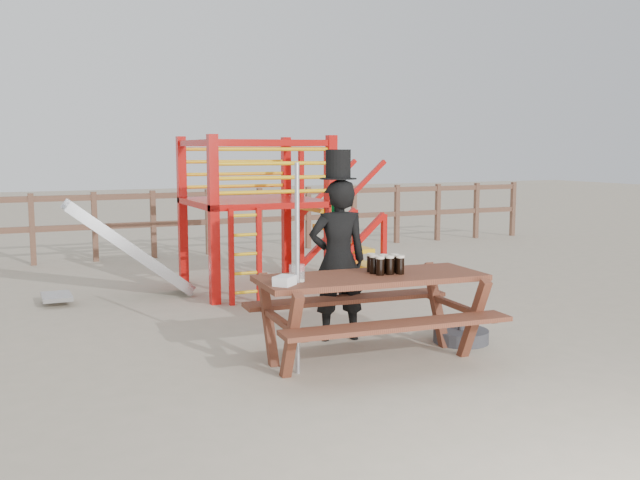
# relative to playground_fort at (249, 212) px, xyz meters

# --- Properties ---
(ground) EXTENTS (60.00, 60.00, 0.00)m
(ground) POSITION_rel_playground_fort_xyz_m (-0.12, -3.58, -1.07)
(ground) COLOR tan
(ground) RESTS_ON ground
(back_fence) EXTENTS (15.09, 0.09, 1.20)m
(back_fence) POSITION_rel_playground_fort_xyz_m (-0.12, 3.42, -0.34)
(back_fence) COLOR brown
(back_fence) RESTS_ON ground
(playground_fort) EXTENTS (4.71, 1.84, 2.10)m
(playground_fort) POSITION_rel_playground_fort_xyz_m (0.00, 0.00, 0.00)
(playground_fort) COLOR red
(playground_fort) RESTS_ON ground
(picnic_table) EXTENTS (2.13, 1.54, 0.79)m
(picnic_table) POSITION_rel_playground_fort_xyz_m (-0.11, -3.70, -0.57)
(picnic_table) COLOR brown
(picnic_table) RESTS_ON ground
(man_with_hat) EXTENTS (0.65, 0.49, 1.91)m
(man_with_hat) POSITION_rel_playground_fort_xyz_m (-0.06, -2.90, -0.21)
(man_with_hat) COLOR black
(man_with_hat) RESTS_ON ground
(metal_pole) EXTENTS (0.04, 0.04, 1.81)m
(metal_pole) POSITION_rel_playground_fort_xyz_m (-0.86, -3.76, -0.17)
(metal_pole) COLOR #B2B2B7
(metal_pole) RESTS_ON ground
(parasol_base) EXTENTS (0.55, 0.55, 0.23)m
(parasol_base) POSITION_rel_playground_fort_xyz_m (1.01, -3.52, -1.01)
(parasol_base) COLOR #333338
(parasol_base) RESTS_ON ground
(paper_bag) EXTENTS (0.23, 0.22, 0.08)m
(paper_bag) POSITION_rel_playground_fort_xyz_m (-1.01, -3.84, -0.24)
(paper_bag) COLOR white
(paper_bag) RESTS_ON picnic_table
(stout_pints) EXTENTS (0.28, 0.29, 0.17)m
(stout_pints) POSITION_rel_playground_fort_xyz_m (0.04, -3.68, -0.19)
(stout_pints) COLOR black
(stout_pints) RESTS_ON picnic_table
(empty_glasses) EXTENTS (0.14, 0.08, 0.15)m
(empty_glasses) POSITION_rel_playground_fort_xyz_m (-0.85, -3.73, -0.21)
(empty_glasses) COLOR silver
(empty_glasses) RESTS_ON picnic_table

